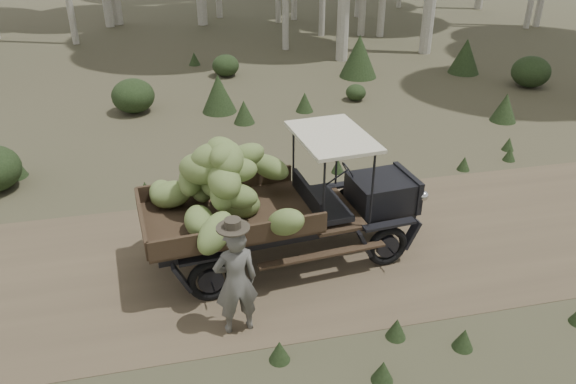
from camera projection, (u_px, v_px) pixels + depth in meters
The scene contains 5 objects.
ground at pixel (281, 255), 9.01m from camera, with size 120.00×120.00×0.00m, color #473D2B.
dirt_track at pixel (281, 255), 9.01m from camera, with size 70.00×4.00×0.01m, color brown.
banana_truck at pixel (252, 191), 8.24m from camera, with size 4.49×2.30×2.24m.
farmer at pixel (236, 280), 7.12m from camera, with size 0.60×0.46×1.70m.
undergrowth at pixel (379, 184), 10.06m from camera, with size 24.41×24.54×1.30m.
Camera 1 is at (-1.55, -7.29, 5.17)m, focal length 35.00 mm.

